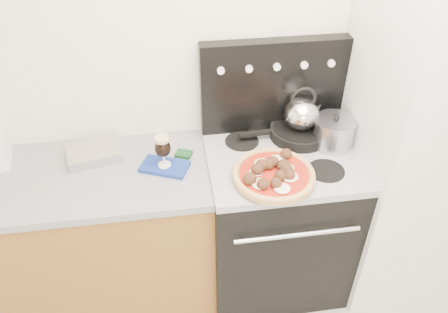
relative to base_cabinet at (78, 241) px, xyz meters
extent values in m
cube|color=#F2E4CB|center=(1.02, 0.30, 0.82)|extent=(3.50, 0.01, 2.50)
cube|color=brown|center=(0.00, 0.00, 0.00)|extent=(1.45, 0.60, 0.86)
cube|color=gray|center=(0.00, 0.00, 0.45)|extent=(1.48, 0.63, 0.04)
cube|color=black|center=(1.10, -0.02, 0.01)|extent=(0.76, 0.65, 0.88)
cube|color=#ADADB2|center=(1.10, -0.02, 0.47)|extent=(0.76, 0.65, 0.04)
cube|color=black|center=(1.10, 0.25, 0.74)|extent=(0.76, 0.08, 0.50)
cube|color=silver|center=(1.80, -0.05, 0.52)|extent=(0.64, 0.68, 1.90)
cube|color=silver|center=(0.16, 0.13, 0.50)|extent=(0.30, 0.25, 0.05)
cube|color=navy|center=(0.51, -0.02, 0.48)|extent=(0.26, 0.21, 0.02)
cylinder|color=#252525|center=(1.02, -0.20, 0.50)|extent=(0.35, 0.35, 0.01)
cylinder|color=black|center=(1.24, 0.13, 0.52)|extent=(0.33, 0.33, 0.06)
cylinder|color=#A5A7B7|center=(1.38, 0.03, 0.56)|extent=(0.21, 0.21, 0.15)
camera|label=1|loc=(0.56, -1.72, 1.83)|focal=35.00mm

